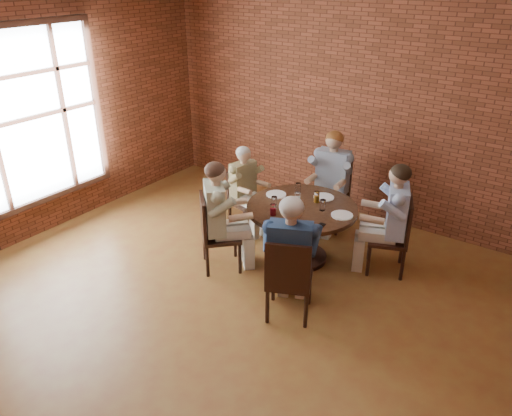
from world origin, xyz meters
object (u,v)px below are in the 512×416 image
Objects in this scene: diner_c at (246,190)px; chair_a at (396,233)px; diner_a at (390,219)px; diner_e at (290,258)px; chair_c at (242,197)px; diner_b at (330,181)px; smartphone at (321,226)px; dining_table at (301,222)px; chair_d at (213,230)px; chair_b at (332,190)px; diner_d at (221,217)px; chair_e at (289,277)px.

chair_a is at bearing -72.19° from diner_c.
diner_e is at bearing -41.41° from diner_a.
diner_c reaches higher than chair_c.
diner_b reaches higher than diner_a.
diner_c is at bearing 154.30° from smartphone.
dining_table is 1.41× the size of chair_a.
chair_a is 2.21m from chair_d.
dining_table is 1.13m from chair_c.
diner_a is at bearing -39.34° from chair_b.
diner_a is at bearing -102.21° from diner_d.
chair_b is 1.00× the size of chair_e.
diner_e is (1.51, -1.26, 0.09)m from diner_c.
diner_d reaches higher than chair_c.
diner_e is (1.25, -0.24, 0.18)m from chair_d.
chair_e is (0.52, -1.12, -0.00)m from dining_table.
chair_b is 1.11× the size of chair_c.
diner_a reaches higher than diner_c.
dining_table is at bearing -90.00° from diner_a.
chair_b and chair_e have the same top height.
chair_a is at bearing -102.72° from diner_d.
diner_e reaches higher than chair_d.
chair_a is 2.13m from diner_d.
diner_e reaches higher than smartphone.
diner_c is 1.26× the size of chair_e.
smartphone reaches higher than dining_table.
chair_a is at bearing 21.96° from dining_table.
diner_e is (-0.04, 0.09, 0.18)m from chair_e.
diner_c is at bearing -64.53° from diner_e.
diner_c is 1.58m from smartphone.
chair_b is at bearing 97.62° from dining_table.
dining_table is 0.59m from smartphone.
chair_e is at bearing -150.19° from chair_d.
chair_c is 2.12m from chair_e.
chair_d is 1.33m from chair_e.
chair_d is at bearing -115.90° from chair_b.
chair_c is 0.91× the size of chair_d.
diner_c is (-0.90, -0.78, -0.09)m from diner_b.
chair_c is (-0.97, -0.76, -0.22)m from diner_b.
chair_d is 6.71× the size of smartphone.
diner_d is 1.22m from diner_e.
diner_c is (-2.11, -0.21, 0.09)m from chair_a.
chair_b is 1.01× the size of chair_d.
chair_a reaches higher than chair_c.
chair_e is (1.29, -0.33, 0.00)m from chair_d.
diner_e is at bearing -117.62° from diner_c.
diner_a is at bearing -90.00° from chair_a.
diner_a is at bearing -73.51° from chair_c.
diner_a is 0.99× the size of diner_b.
chair_a is at bearing -72.76° from chair_c.
dining_table is 1.40× the size of chair_e.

